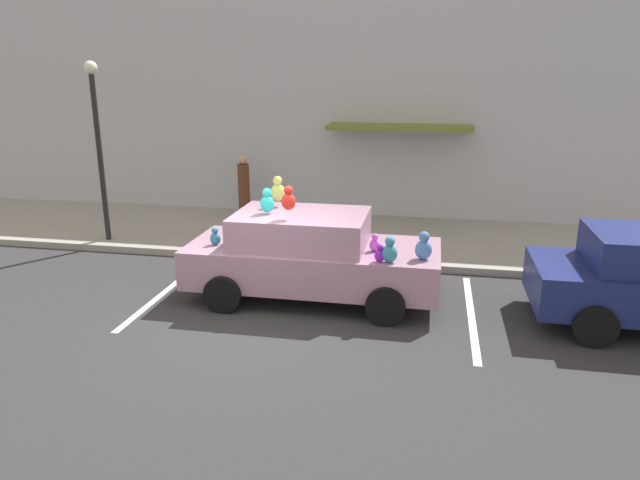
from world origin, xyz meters
The scene contains 9 objects.
ground_plane centered at (0.00, 0.00, 0.00)m, with size 60.00×60.00×0.00m, color #2D2D30.
sidewalk centered at (0.00, 5.00, 0.07)m, with size 24.00×4.00×0.15m, color gray.
storefront_building centered at (0.02, 7.14, 3.19)m, with size 24.00×1.25×6.40m.
parking_stripe_front centered at (3.53, 1.00, 0.00)m, with size 0.12×3.60×0.01m, color silver.
parking_stripe_rear centered at (-1.96, 1.00, 0.00)m, with size 0.12×3.60×0.01m, color silver.
plush_covered_car centered at (0.73, 1.25, 0.80)m, with size 4.39×2.06×2.11m.
teddy_bear_on_sidewalk centered at (-0.67, 3.69, 0.41)m, with size 0.30×0.25×0.57m.
street_lamp_post centered at (-4.54, 3.50, 2.58)m, with size 0.28×0.28×3.97m.
pedestrian_near_shopfront centered at (-2.12, 6.20, 0.92)m, with size 0.30×0.30×1.64m.
Camera 1 is at (2.77, -8.30, 3.94)m, focal length 32.70 mm.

